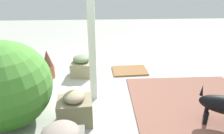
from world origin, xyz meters
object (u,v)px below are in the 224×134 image
(porch_pillar, at_px, (91,29))
(stone_planter_nearest, at_px, (82,66))
(doormat, at_px, (130,71))
(terracotta_pot_tall, at_px, (7,68))
(stone_planter_mid, at_px, (75,109))
(terracotta_pot_spiky, at_px, (48,65))
(round_shrub, at_px, (7,85))

(porch_pillar, distance_m, stone_planter_nearest, 1.24)
(stone_planter_nearest, distance_m, doormat, 0.95)
(terracotta_pot_tall, height_order, doormat, terracotta_pot_tall)
(stone_planter_mid, bearing_deg, terracotta_pot_spiky, -64.01)
(terracotta_pot_spiky, bearing_deg, stone_planter_mid, 115.99)
(porch_pillar, distance_m, terracotta_pot_spiky, 1.38)
(porch_pillar, relative_size, stone_planter_mid, 4.74)
(round_shrub, bearing_deg, doormat, -139.71)
(stone_planter_nearest, xyz_separation_m, stone_planter_mid, (-0.03, 1.41, 0.02))
(stone_planter_mid, xyz_separation_m, terracotta_pot_tall, (1.33, -1.20, 0.06))
(stone_planter_nearest, bearing_deg, terracotta_pot_tall, 9.08)
(stone_planter_nearest, relative_size, round_shrub, 0.41)
(porch_pillar, bearing_deg, stone_planter_mid, 69.70)
(stone_planter_mid, bearing_deg, stone_planter_nearest, -88.64)
(doormat, bearing_deg, stone_planter_nearest, 5.46)
(terracotta_pot_tall, distance_m, terracotta_pot_spiky, 0.70)
(stone_planter_mid, xyz_separation_m, terracotta_pot_spiky, (0.63, -1.30, 0.06))
(round_shrub, relative_size, terracotta_pot_spiky, 2.00)
(porch_pillar, distance_m, terracotta_pot_tall, 1.86)
(stone_planter_nearest, distance_m, terracotta_pot_spiky, 0.61)
(porch_pillar, distance_m, round_shrub, 1.28)
(stone_planter_nearest, height_order, round_shrub, round_shrub)
(terracotta_pot_spiky, relative_size, doormat, 0.80)
(round_shrub, bearing_deg, porch_pillar, -152.01)
(porch_pillar, xyz_separation_m, stone_planter_nearest, (0.25, -0.81, -0.90))
(porch_pillar, bearing_deg, terracotta_pot_spiky, -39.56)
(stone_planter_nearest, xyz_separation_m, terracotta_pot_tall, (1.29, 0.21, 0.07))
(stone_planter_mid, height_order, round_shrub, round_shrub)
(stone_planter_nearest, xyz_separation_m, terracotta_pot_spiky, (0.60, 0.11, 0.07))
(stone_planter_nearest, bearing_deg, porch_pillar, 107.31)
(round_shrub, distance_m, doormat, 2.30)
(porch_pillar, bearing_deg, doormat, -127.07)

